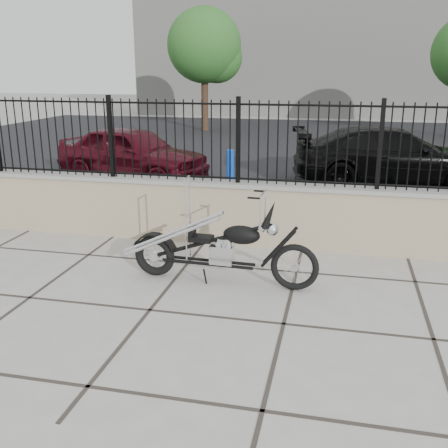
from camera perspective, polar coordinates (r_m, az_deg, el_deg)
ground_plane at (r=5.68m, az=6.51°, el=-10.77°), size 90.00×90.00×0.00m
parking_lot at (r=17.72m, az=11.10°, el=7.94°), size 30.00×30.00×0.00m
retaining_wall at (r=7.83m, az=8.68°, el=0.74°), size 14.00×0.36×0.96m
iron_fence at (r=7.61m, az=9.04°, el=8.58°), size 14.00×0.08×1.20m
background_building at (r=31.55m, az=12.48°, el=18.88°), size 22.00×6.00×8.00m
chopper_motorcycle at (r=6.43m, az=-0.59°, el=-0.75°), size 2.28×0.50×1.36m
car_red at (r=12.79m, az=-9.97°, el=7.62°), size 4.03×2.46×1.28m
car_black at (r=12.74m, az=17.77°, el=7.08°), size 4.73×2.57×1.30m
bollard_a at (r=9.81m, az=0.69°, el=4.75°), size 0.16×0.16×1.15m
tree_left at (r=22.73m, az=-2.17°, el=19.22°), size 3.05×3.05×5.14m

